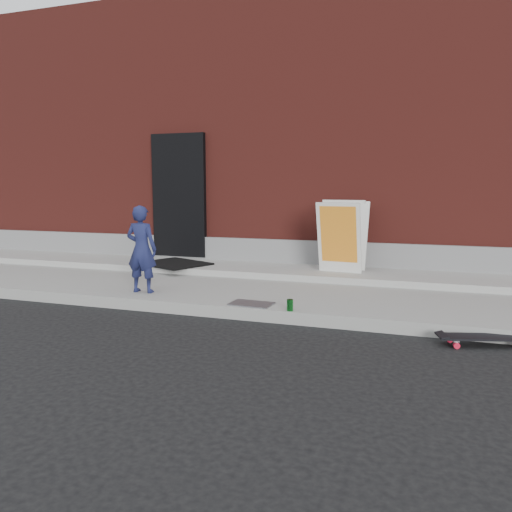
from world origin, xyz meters
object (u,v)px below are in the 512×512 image
at_px(pizza_sign, 343,236).
at_px(soda_can, 290,305).
at_px(skateboard, 485,338).
at_px(child, 142,249).

distance_m(pizza_sign, soda_can, 2.43).
bearing_deg(soda_can, skateboard, -4.76).
distance_m(child, skateboard, 4.28).
distance_m(skateboard, soda_can, 2.05).
distance_m(skateboard, pizza_sign, 3.19).
xyz_separation_m(child, pizza_sign, (2.37, 1.99, 0.07)).
bearing_deg(pizza_sign, skateboard, -54.11).
bearing_deg(skateboard, soda_can, 175.24).
xyz_separation_m(skateboard, soda_can, (-2.04, 0.17, 0.14)).
height_order(child, pizza_sign, pizza_sign).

